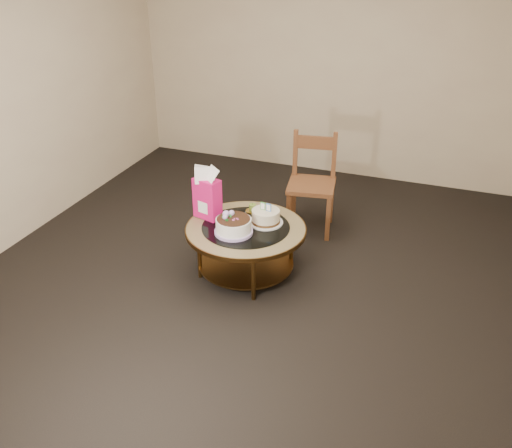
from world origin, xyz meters
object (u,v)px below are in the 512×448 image
at_px(coffee_table, 246,235).
at_px(cream_cake, 266,217).
at_px(gift_bag, 207,193).
at_px(decorated_cake, 233,226).
at_px(dining_chair, 312,183).

xyz_separation_m(coffee_table, cream_cake, (0.13, 0.12, 0.14)).
bearing_deg(coffee_table, gift_bag, 172.28).
height_order(decorated_cake, gift_bag, gift_bag).
height_order(coffee_table, cream_cake, cream_cake).
height_order(coffee_table, decorated_cake, decorated_cake).
height_order(gift_bag, dining_chair, dining_chair).
bearing_deg(cream_cake, gift_bag, -163.72).
relative_size(cream_cake, gift_bag, 0.65).
bearing_deg(decorated_cake, gift_bag, 149.39).
height_order(cream_cake, dining_chair, dining_chair).
bearing_deg(gift_bag, decorated_cake, -14.38).
height_order(coffee_table, gift_bag, gift_bag).
xyz_separation_m(gift_bag, dining_chair, (0.66, 0.96, -0.20)).
bearing_deg(dining_chair, coffee_table, -115.68).
relative_size(coffee_table, cream_cake, 3.46).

